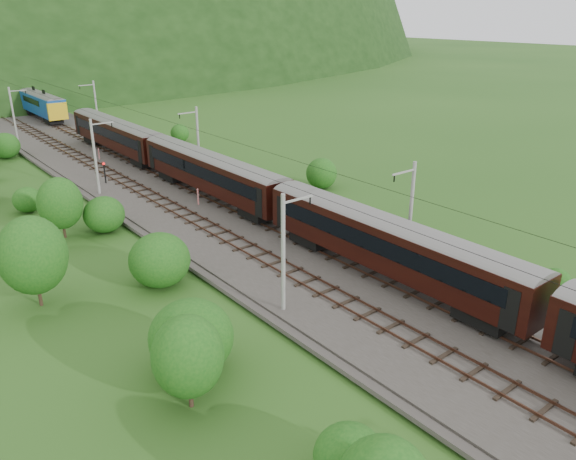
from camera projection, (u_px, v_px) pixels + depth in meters
ground at (350, 286)px, 40.80m from camera, size 600.00×600.00×0.00m
railbed at (268, 243)px, 48.01m from camera, size 14.00×220.00×0.30m
track_left at (245, 247)px, 46.53m from camera, size 2.40×220.00×0.27m
track_right at (290, 234)px, 49.32m from camera, size 2.40×220.00×0.27m
catenary_left at (96, 155)px, 58.84m from camera, size 2.54×192.28×8.00m
catenary_right at (197, 139)px, 65.95m from camera, size 2.54×192.28×8.00m
overhead_wires at (267, 164)px, 45.45m from camera, size 4.83×198.00×0.03m
train at (210, 166)px, 57.61m from camera, size 3.17×127.75×5.52m
hazard_post_near at (99, 154)px, 73.75m from camera, size 0.15×0.15×1.43m
hazard_post_far at (198, 197)px, 56.58m from camera, size 0.18×0.18×1.65m
signal at (105, 171)px, 63.33m from camera, size 0.27×0.27×2.40m
vegetation_left at (77, 238)px, 42.21m from camera, size 12.82×147.44×6.83m
vegetation_right at (450, 225)px, 48.24m from camera, size 7.20×90.80×3.15m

